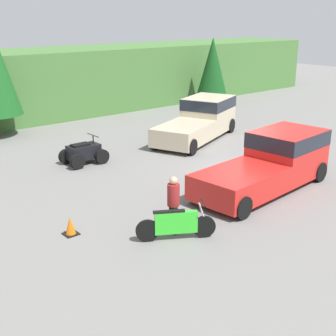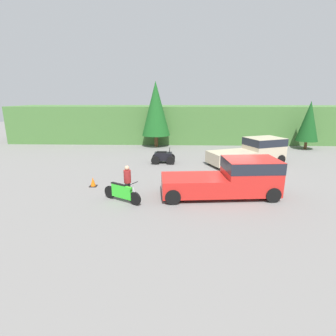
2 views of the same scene
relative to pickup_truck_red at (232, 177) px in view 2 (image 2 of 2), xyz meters
The scene contains 10 objects.
ground_plane 2.21m from the pickup_truck_red, 78.83° to the left, with size 80.00×80.00×0.00m, color slate.
hillside_backdrop 17.95m from the pickup_truck_red, 88.79° to the left, with size 44.00×6.00×4.06m.
tree_left 15.27m from the pickup_truck_red, 109.75° to the left, with size 2.91×2.91×6.61m.
tree_mid_left 16.59m from the pickup_truck_red, 52.82° to the left, with size 2.06×2.06×4.69m.
pickup_truck_red is the anchor object (origin of this frame).
pickup_truck_second 7.71m from the pickup_truck_red, 66.39° to the left, with size 6.32×4.18×1.99m.
dirt_bike 5.72m from the pickup_truck_red, 169.95° to the right, with size 2.05×1.30×1.12m.
quad_atv 8.06m from the pickup_truck_red, 119.47° to the left, with size 1.85×1.20×1.21m.
rider_person 5.41m from the pickup_truck_red, behind, with size 0.45×0.45×1.76m.
traffic_cone 7.91m from the pickup_truck_red, behind, with size 0.42×0.42×0.55m.
Camera 2 is at (-3.28, -15.04, 5.06)m, focal length 28.00 mm.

